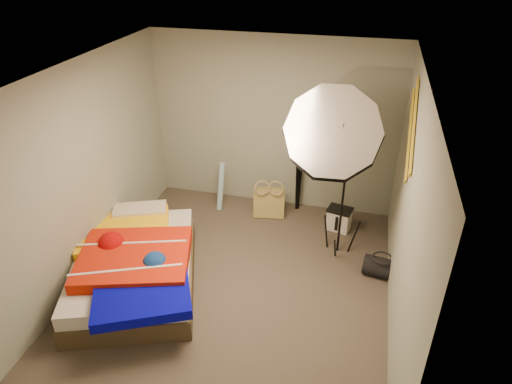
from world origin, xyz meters
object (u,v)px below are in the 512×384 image
(tote_bag, at_px, (269,203))
(camera_case, at_px, (339,220))
(duffel_bag, at_px, (381,267))
(camera_tripod, at_px, (299,165))
(wrapping_roll, at_px, (221,187))
(photo_umbrella, at_px, (333,134))
(bed, at_px, (135,265))

(tote_bag, xyz_separation_m, camera_case, (1.02, -0.10, -0.07))
(camera_case, distance_m, duffel_bag, 1.06)
(camera_tripod, bearing_deg, duffel_bag, -46.02)
(duffel_bag, bearing_deg, tote_bag, 157.61)
(tote_bag, relative_size, camera_tripod, 0.35)
(camera_case, bearing_deg, wrapping_roll, -171.87)
(tote_bag, height_order, camera_tripod, camera_tripod)
(camera_case, xyz_separation_m, duffel_bag, (0.58, -0.88, -0.03))
(photo_umbrella, bearing_deg, wrapping_roll, 153.93)
(bed, bearing_deg, wrapping_roll, 76.60)
(duffel_bag, height_order, bed, bed)
(camera_case, bearing_deg, camera_tripod, 161.43)
(duffel_bag, bearing_deg, wrapping_roll, 165.60)
(bed, bearing_deg, tote_bag, 57.09)
(camera_tripod, bearing_deg, wrapping_roll, -166.76)
(bed, height_order, camera_tripod, camera_tripod)
(camera_case, bearing_deg, tote_bag, -172.93)
(tote_bag, distance_m, duffel_bag, 1.88)
(tote_bag, relative_size, wrapping_roll, 0.61)
(duffel_bag, xyz_separation_m, camera_tripod, (-1.24, 1.28, 0.60))
(photo_umbrella, relative_size, camera_tripod, 1.85)
(wrapping_roll, bearing_deg, bed, -103.40)
(wrapping_roll, distance_m, camera_case, 1.78)
(wrapping_roll, height_order, camera_case, wrapping_roll)
(camera_tripod, bearing_deg, camera_case, -31.08)
(camera_case, relative_size, photo_umbrella, 0.13)
(camera_case, distance_m, photo_umbrella, 1.67)
(wrapping_roll, distance_m, photo_umbrella, 2.22)
(wrapping_roll, bearing_deg, photo_umbrella, -26.07)
(wrapping_roll, distance_m, camera_tripod, 1.19)
(camera_case, bearing_deg, photo_umbrella, -90.38)
(photo_umbrella, bearing_deg, camera_case, 77.12)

